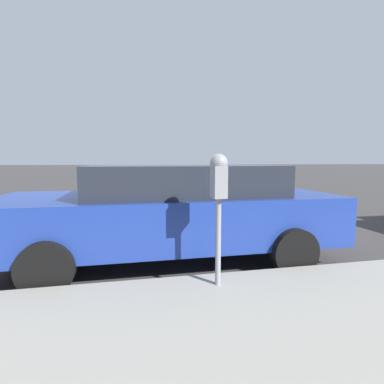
{
  "coord_description": "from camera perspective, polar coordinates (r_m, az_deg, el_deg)",
  "views": [
    {
      "loc": [
        -5.56,
        0.48,
        1.53
      ],
      "look_at": [
        -2.39,
        -0.2,
        1.19
      ],
      "focal_mm": 28.0,
      "sensor_mm": 36.0,
      "label": 1
    }
  ],
  "objects": [
    {
      "name": "car_blue",
      "position": [
        4.58,
        -3.67,
        -3.36
      ],
      "size": [
        2.14,
        4.96,
        1.46
      ],
      "rotation": [
        0.0,
        0.0,
        -0.0
      ],
      "color": "navy",
      "rests_on": "ground_plane"
    },
    {
      "name": "ground_plane",
      "position": [
        5.79,
        -6.94,
        -9.36
      ],
      "size": [
        220.0,
        220.0,
        0.0
      ],
      "primitive_type": "plane",
      "color": "#3D3A3A"
    },
    {
      "name": "parking_meter",
      "position": [
        3.19,
        5.09,
        1.14
      ],
      "size": [
        0.21,
        0.19,
        1.43
      ],
      "color": "gray",
      "rests_on": "sidewalk"
    }
  ]
}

